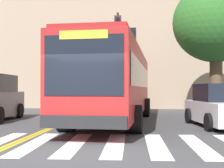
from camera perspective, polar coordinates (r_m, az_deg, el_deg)
ground_plane at (r=7.83m, az=-7.22°, el=-12.15°), size 120.00×120.00×0.00m
crosswalk at (r=8.87m, az=-6.83°, el=-10.79°), size 14.11×4.31×0.01m
lane_line_yellow_inner at (r=22.87m, az=-3.52°, el=-4.74°), size 0.12×36.00×0.01m
lane_line_yellow_outer at (r=22.85m, az=-3.13°, el=-4.74°), size 0.12×36.00×0.01m
city_bus at (r=14.70m, az=0.63°, el=0.43°), size 3.43×12.46×3.42m
car_white_far_lane at (r=13.40m, az=19.32°, el=-4.01°), size 2.53×4.55×1.74m
traffic_light_overhead at (r=17.12m, az=1.28°, el=6.65°), size 0.38×3.15×5.66m
street_tree_curbside_large at (r=19.08m, az=18.45°, el=10.44°), size 6.90×6.88×7.59m
building_facade at (r=28.55m, az=3.48°, el=6.55°), size 39.58×8.83×10.47m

